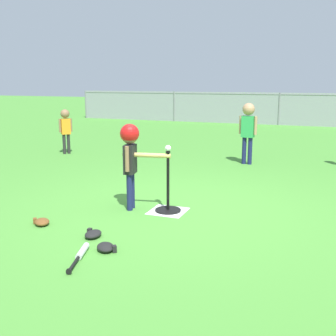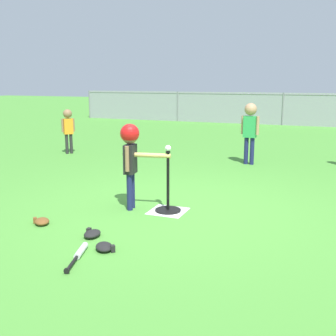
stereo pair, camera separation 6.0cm
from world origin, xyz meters
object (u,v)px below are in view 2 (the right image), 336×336
Objects in this scene: fielder_deep_center at (68,125)px; glove_outfield_drop at (92,234)px; batting_tee at (168,201)px; glove_by_plate at (42,221)px; batter_child at (131,149)px; glove_tossed_aside at (105,247)px; spare_bat_silver at (79,253)px; fielder_near_right at (250,125)px; baseball_on_tee at (168,148)px.

fielder_deep_center is 4.15× the size of glove_outfield_drop.
glove_by_plate is at bearing -139.69° from batting_tee.
batter_child reaches higher than glove_by_plate.
fielder_deep_center is at bearing 128.05° from glove_tossed_aside.
fielder_near_right is at bearing 82.84° from spare_bat_silver.
batting_tee is 0.64× the size of fielder_near_right.
batter_child reaches higher than fielder_deep_center.
batting_tee is at bearing 80.57° from spare_bat_silver.
baseball_on_tee is 0.27× the size of glove_tossed_aside.
fielder_deep_center is at bearing 139.44° from baseball_on_tee.
batter_child is 3.98× the size of glove_by_plate.
glove_by_plate is 1.00× the size of glove_tossed_aside.
batting_tee reaches higher than glove_outfield_drop.
fielder_near_right reaches higher than glove_tossed_aside.
spare_bat_silver is 2.08× the size of glove_by_plate.
glove_by_plate is at bearing -127.47° from batter_child.
fielder_deep_center reaches higher than baseball_on_tee.
batting_tee is at bearing 9.52° from batter_child.
batter_child is at bearing 92.73° from glove_outfield_drop.
fielder_near_right is at bearing 84.28° from glove_tossed_aside.
batter_child is 1.91× the size of spare_bat_silver.
batting_tee is 0.67m from baseball_on_tee.
spare_bat_silver is (-0.62, -4.90, -0.72)m from fielder_near_right.
batter_child reaches higher than glove_tossed_aside.
fielder_near_right is (0.35, 3.33, 0.63)m from batting_tee.
fielder_near_right reaches higher than glove_by_plate.
fielder_deep_center is 1.73× the size of spare_bat_silver.
glove_tossed_aside is at bearing -41.09° from glove_outfield_drop.
spare_bat_silver is at bearing -124.68° from glove_tossed_aside.
baseball_on_tee reaches higher than spare_bat_silver.
glove_outfield_drop is at bearing -87.27° from batter_child.
batting_tee reaches higher than glove_by_plate.
glove_outfield_drop is (-0.41, -1.10, -0.09)m from batting_tee.
fielder_deep_center is at bearing 125.58° from spare_bat_silver.
glove_by_plate is (-1.15, -0.98, -0.76)m from baseball_on_tee.
fielder_near_right is at bearing 70.73° from glove_by_plate.
fielder_near_right reaches higher than spare_bat_silver.
glove_by_plate is 0.75m from glove_outfield_drop.
baseball_on_tee is 0.47m from batter_child.
spare_bat_silver is at bearing -72.09° from glove_outfield_drop.
fielder_deep_center is (-3.11, 3.13, -0.14)m from batter_child.
fielder_deep_center reaches higher than spare_bat_silver.
batter_child reaches higher than spare_bat_silver.
glove_by_plate is 1.15× the size of glove_outfield_drop.
batter_child is 3.50m from fielder_near_right.
baseball_on_tee is 0.07× the size of batter_child.
glove_tossed_aside is (0.15, 0.21, 0.01)m from spare_bat_silver.
glove_outfield_drop is at bearing -9.35° from glove_by_plate.
batter_child is 1.52m from glove_tossed_aside.
spare_bat_silver is (-0.26, -1.57, -0.76)m from baseball_on_tee.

